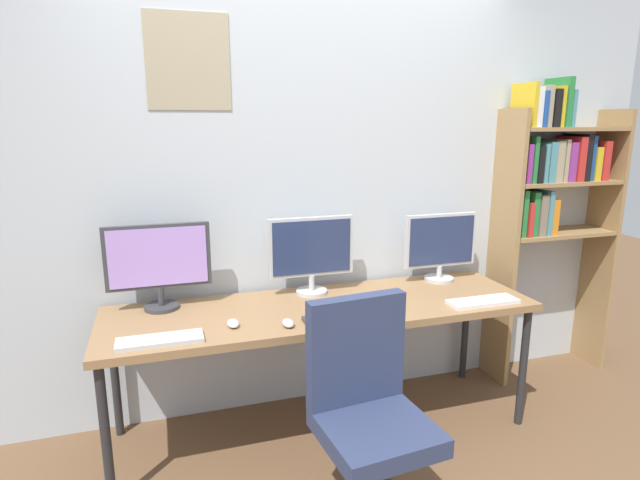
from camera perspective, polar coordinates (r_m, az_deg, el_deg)
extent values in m
cube|color=silver|center=(3.04, -2.11, 5.36)|extent=(4.69, 0.10, 2.60)
cube|color=tan|center=(2.88, -14.41, 18.62)|extent=(0.43, 0.01, 0.49)
cube|color=#936D47|center=(2.79, 0.31, -7.64)|extent=(2.29, 0.68, 0.04)
cylinder|color=#262628|center=(2.60, -22.66, -19.53)|extent=(0.04, 0.04, 0.70)
cylinder|color=#262628|center=(3.20, 21.58, -12.99)|extent=(0.04, 0.04, 0.70)
cylinder|color=#262628|center=(3.10, -21.78, -13.87)|extent=(0.04, 0.04, 0.70)
cylinder|color=#262628|center=(3.62, 15.79, -9.45)|extent=(0.04, 0.04, 0.70)
cube|color=#9E7A4C|center=(3.53, 19.59, -1.09)|extent=(0.03, 0.28, 1.78)
cube|color=#9E7A4C|center=(4.05, 28.67, -0.18)|extent=(0.03, 0.28, 1.78)
cube|color=#9E7A4C|center=(3.76, 24.57, 0.71)|extent=(0.76, 0.28, 0.02)
cube|color=#9E7A4C|center=(3.71, 25.07, 5.83)|extent=(0.76, 0.28, 0.02)
cube|color=#9E7A4C|center=(3.69, 25.58, 11.04)|extent=(0.76, 0.28, 0.02)
cube|color=#287F3D|center=(3.52, 20.73, 2.93)|extent=(0.03, 0.22, 0.29)
cube|color=red|center=(3.55, 21.33, 2.33)|extent=(0.03, 0.22, 0.22)
cube|color=#287F3D|center=(3.57, 21.75, 2.89)|extent=(0.04, 0.22, 0.28)
cube|color=gray|center=(3.61, 22.49, 2.75)|extent=(0.05, 0.22, 0.26)
cube|color=teal|center=(3.63, 23.14, 2.94)|extent=(0.03, 0.22, 0.29)
cube|color=orange|center=(3.67, 23.59, 2.56)|extent=(0.05, 0.22, 0.23)
cube|color=#8C338C|center=(3.48, 21.16, 7.96)|extent=(0.03, 0.22, 0.24)
cube|color=#287F3D|center=(3.51, 21.73, 8.33)|extent=(0.03, 0.22, 0.28)
cube|color=black|center=(3.53, 22.25, 7.82)|extent=(0.04, 0.22, 0.23)
cube|color=teal|center=(3.55, 22.73, 7.93)|extent=(0.03, 0.22, 0.24)
cube|color=teal|center=(3.59, 23.33, 7.99)|extent=(0.05, 0.22, 0.25)
cube|color=tan|center=(3.63, 23.97, 8.02)|extent=(0.05, 0.22, 0.25)
cube|color=tan|center=(3.66, 24.59, 8.07)|extent=(0.03, 0.22, 0.26)
cube|color=#8C338C|center=(3.69, 25.17, 7.90)|extent=(0.05, 0.22, 0.25)
cube|color=red|center=(3.72, 25.97, 8.12)|extent=(0.05, 0.22, 0.28)
cube|color=black|center=(3.77, 26.54, 8.23)|extent=(0.04, 0.22, 0.30)
cube|color=#1E4799|center=(3.81, 26.90, 8.14)|extent=(0.03, 0.22, 0.28)
cube|color=gold|center=(3.83, 27.41, 7.59)|extent=(0.04, 0.22, 0.21)
cube|color=red|center=(3.87, 28.10, 7.83)|extent=(0.05, 0.22, 0.25)
cube|color=gold|center=(3.47, 21.66, 13.72)|extent=(0.03, 0.22, 0.26)
cube|color=white|center=(3.50, 22.10, 13.46)|extent=(0.04, 0.22, 0.24)
cube|color=#1E4799|center=(3.51, 22.68, 13.21)|extent=(0.02, 0.22, 0.21)
cube|color=tan|center=(3.55, 23.03, 13.44)|extent=(0.04, 0.22, 0.25)
cube|color=black|center=(3.57, 23.74, 13.20)|extent=(0.05, 0.22, 0.23)
cube|color=gold|center=(3.61, 24.25, 13.30)|extent=(0.02, 0.22, 0.25)
cube|color=#287F3D|center=(3.63, 24.84, 13.66)|extent=(0.04, 0.22, 0.30)
cube|color=teal|center=(3.65, 25.22, 13.02)|extent=(0.03, 0.22, 0.22)
cylinder|color=#2D2D33|center=(2.38, 6.10, -24.79)|extent=(0.06, 0.06, 0.38)
cube|color=navy|center=(2.25, 6.24, -20.36)|extent=(0.48, 0.48, 0.08)
cube|color=navy|center=(2.26, 4.02, -12.02)|extent=(0.44, 0.11, 0.48)
cylinder|color=#38383D|center=(2.86, -17.13, -7.09)|extent=(0.18, 0.18, 0.02)
cylinder|color=#38383D|center=(2.84, -17.21, -5.98)|extent=(0.03, 0.03, 0.10)
cube|color=#38383D|center=(2.79, -17.51, -1.73)|extent=(0.53, 0.03, 0.34)
cube|color=#B28CE5|center=(2.77, -17.51, -1.82)|extent=(0.49, 0.01, 0.30)
cylinder|color=silver|center=(2.97, -0.93, -5.74)|extent=(0.18, 0.18, 0.02)
cylinder|color=silver|center=(2.95, -0.94, -4.75)|extent=(0.03, 0.03, 0.09)
cube|color=silver|center=(2.90, -0.98, -0.73)|extent=(0.49, 0.03, 0.34)
cube|color=navy|center=(2.88, -0.89, -0.80)|extent=(0.45, 0.01, 0.30)
cylinder|color=silver|center=(3.29, 13.03, -4.20)|extent=(0.18, 0.18, 0.02)
cylinder|color=silver|center=(3.28, 13.07, -3.42)|extent=(0.03, 0.03, 0.07)
cube|color=silver|center=(3.23, 13.21, -0.01)|extent=(0.47, 0.03, 0.33)
cube|color=navy|center=(3.22, 13.36, -0.07)|extent=(0.43, 0.01, 0.29)
cube|color=silver|center=(2.45, -17.31, -10.55)|extent=(0.38, 0.13, 0.02)
cube|color=#38383D|center=(2.58, 1.90, -8.74)|extent=(0.33, 0.13, 0.02)
cube|color=silver|center=(2.95, 17.59, -6.51)|extent=(0.39, 0.13, 0.02)
ellipsoid|color=silver|center=(2.52, -3.56, -9.17)|extent=(0.06, 0.10, 0.03)
ellipsoid|color=silver|center=(2.54, -9.61, -9.09)|extent=(0.06, 0.10, 0.03)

